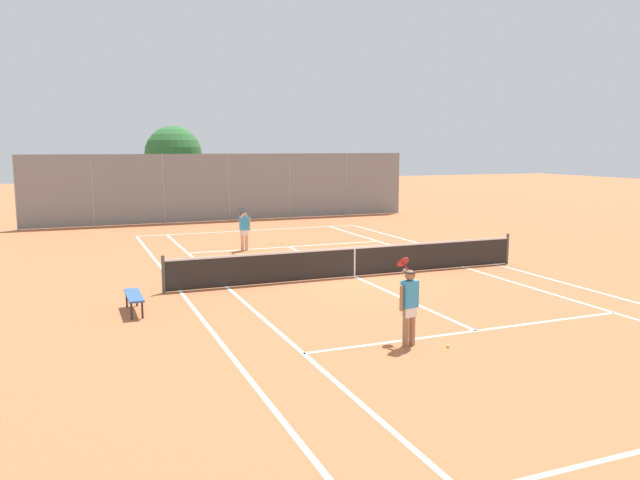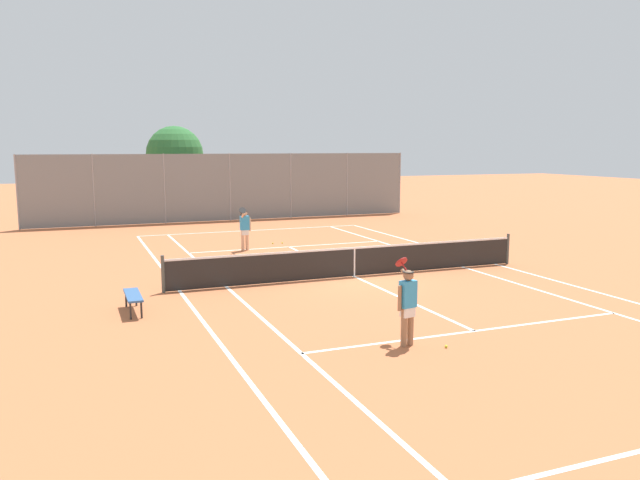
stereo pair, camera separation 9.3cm
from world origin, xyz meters
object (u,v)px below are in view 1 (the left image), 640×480
Objects in this scene: loose_tennis_ball_3 at (448,346)px; courtside_bench at (134,297)px; tennis_net at (355,261)px; player_near_side at (409,302)px; loose_tennis_ball_1 at (282,243)px; loose_tennis_ball_2 at (272,243)px; player_far_left at (244,227)px; tree_behind_left at (172,156)px; loose_tennis_ball_0 at (389,271)px.

loose_tennis_ball_3 is 0.04× the size of courtside_bench.
tennis_net is 7.01m from player_near_side.
loose_tennis_ball_2 is (-0.41, 0.05, 0.00)m from loose_tennis_ball_1.
loose_tennis_ball_2 is at bearing 86.64° from loose_tennis_ball_3.
tree_behind_left is (-0.69, 13.36, 2.61)m from player_far_left.
tennis_net is at bearing -72.89° from player_far_left.
player_far_left is 26.88× the size of loose_tennis_ball_0.
loose_tennis_ball_1 and loose_tennis_ball_2 have the same top height.
courtside_bench is at bearing -101.42° from tree_behind_left.
loose_tennis_ball_0 is at bearing -75.81° from loose_tennis_ball_2.
player_near_side is at bearing -115.31° from loose_tennis_ball_0.
player_near_side reaches higher than loose_tennis_ball_2.
player_near_side is 7.82m from loose_tennis_ball_0.
courtside_bench is (-5.70, 5.27, 0.38)m from loose_tennis_ball_3.
player_far_left is 2.12m from loose_tennis_ball_2.
tennis_net reaches higher than loose_tennis_ball_1.
courtside_bench reaches higher than loose_tennis_ball_2.
tennis_net is at bearing -82.42° from tree_behind_left.
loose_tennis_ball_1 is at bearing 82.16° from player_near_side.
tennis_net is 2.27× the size of tree_behind_left.
loose_tennis_ball_1 is at bearing 53.01° from courtside_bench.
loose_tennis_ball_1 is 1.00× the size of loose_tennis_ball_2.
courtside_bench is 0.28× the size of tree_behind_left.
loose_tennis_ball_2 is 1.00× the size of loose_tennis_ball_3.
player_far_left reaches higher than loose_tennis_ball_0.
tennis_net is 7.35m from loose_tennis_ball_1.
player_far_left reaches higher than loose_tennis_ball_2.
courtside_bench is at bearing -125.22° from loose_tennis_ball_2.
loose_tennis_ball_0 is at bearing -78.86° from loose_tennis_ball_1.
tree_behind_left reaches higher than loose_tennis_ball_2.
loose_tennis_ball_0 and loose_tennis_ball_2 have the same top height.
player_far_left is 13.43m from loose_tennis_ball_3.
loose_tennis_ball_3 is (-1.26, -14.51, 0.00)m from loose_tennis_ball_1.
player_near_side is 1.18× the size of courtside_bench.
loose_tennis_ball_3 is (0.67, -13.38, -0.89)m from player_far_left.
loose_tennis_ball_1 is at bearing -6.38° from loose_tennis_ball_2.
tennis_net is at bearing 15.30° from courtside_bench.
player_far_left is at bearing 119.26° from loose_tennis_ball_0.
player_near_side is at bearing -97.84° from loose_tennis_ball_1.
tree_behind_left is (-0.68, 26.29, 2.61)m from player_near_side.
player_near_side is 26.43m from tree_behind_left.
loose_tennis_ball_1 is (1.94, 14.06, -0.89)m from player_near_side.
tennis_net is at bearing -90.12° from loose_tennis_ball_1.
tennis_net is 6.76× the size of player_near_side.
tree_behind_left is at bearing 100.29° from loose_tennis_ball_2.
loose_tennis_ball_2 is 0.01× the size of tree_behind_left.
player_near_side and player_far_left have the same top height.
player_far_left is at bearing 107.11° from tennis_net.
tennis_net is at bearing 80.16° from loose_tennis_ball_3.
player_far_left is 26.88× the size of loose_tennis_ball_1.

